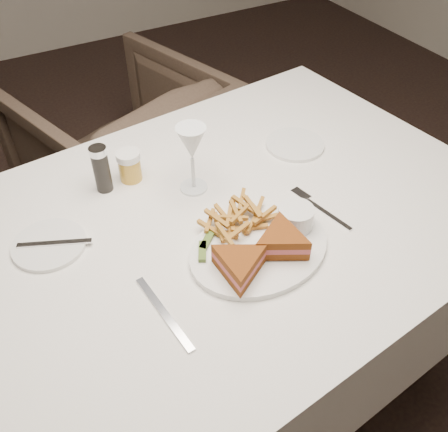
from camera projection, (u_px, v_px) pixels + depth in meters
The scene contains 4 objects.
ground at pixel (189, 303), 1.91m from camera, with size 5.00×5.00×0.00m, color black.
table at pixel (215, 316), 1.41m from camera, with size 1.39×0.93×0.75m, color white.
chair_far at pixel (123, 145), 2.05m from camera, with size 0.71×0.67×0.73m, color #423328.
table_setting at pixel (229, 217), 1.11m from camera, with size 0.85×0.56×0.18m.
Camera 1 is at (-0.46, -1.10, 1.54)m, focal length 40.00 mm.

